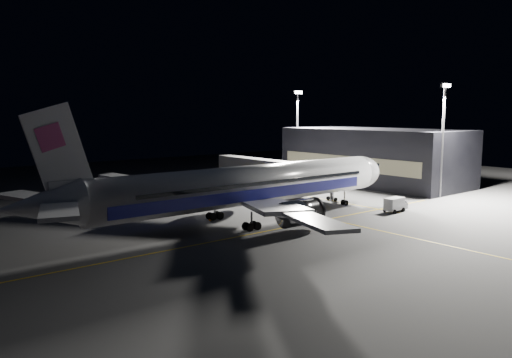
{
  "coord_description": "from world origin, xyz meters",
  "views": [
    {
      "loc": [
        -43.37,
        -54.91,
        15.47
      ],
      "look_at": [
        1.53,
        0.36,
        6.0
      ],
      "focal_mm": 35.0,
      "sensor_mm": 36.0,
      "label": 1
    }
  ],
  "objects_px": {
    "service_truck": "(396,204)",
    "baggage_tug": "(186,200)",
    "airliner": "(243,187)",
    "jet_bridge": "(280,168)",
    "floodlight_mast_north": "(297,126)",
    "floodlight_mast_south": "(443,130)",
    "safety_cone_c": "(207,206)",
    "safety_cone_b": "(210,219)",
    "safety_cone_a": "(214,217)"
  },
  "relations": [
    {
      "from": "service_truck",
      "to": "baggage_tug",
      "type": "distance_m",
      "value": 34.07
    },
    {
      "from": "airliner",
      "to": "service_truck",
      "type": "relative_size",
      "value": 13.6
    },
    {
      "from": "jet_bridge",
      "to": "service_truck",
      "type": "height_order",
      "value": "jet_bridge"
    },
    {
      "from": "floodlight_mast_north",
      "to": "floodlight_mast_south",
      "type": "height_order",
      "value": "same"
    },
    {
      "from": "safety_cone_c",
      "to": "safety_cone_b",
      "type": "bearing_deg",
      "value": -121.05
    },
    {
      "from": "airliner",
      "to": "service_truck",
      "type": "xyz_separation_m",
      "value": [
        23.46,
        -8.87,
        -3.95
      ]
    },
    {
      "from": "jet_bridge",
      "to": "floodlight_mast_south",
      "type": "relative_size",
      "value": 1.66
    },
    {
      "from": "jet_bridge",
      "to": "safety_cone_c",
      "type": "xyz_separation_m",
      "value": [
        -21.0,
        -5.62,
        -4.28
      ]
    },
    {
      "from": "baggage_tug",
      "to": "safety_cone_b",
      "type": "xyz_separation_m",
      "value": [
        -3.54,
        -12.34,
        -0.64
      ]
    },
    {
      "from": "baggage_tug",
      "to": "service_truck",
      "type": "bearing_deg",
      "value": -48.24
    },
    {
      "from": "jet_bridge",
      "to": "floodlight_mast_north",
      "type": "bearing_deg",
      "value": 37.74
    },
    {
      "from": "floodlight_mast_north",
      "to": "safety_cone_b",
      "type": "bearing_deg",
      "value": -147.59
    },
    {
      "from": "floodlight_mast_south",
      "to": "safety_cone_c",
      "type": "distance_m",
      "value": 44.8
    },
    {
      "from": "safety_cone_b",
      "to": "safety_cone_c",
      "type": "xyz_separation_m",
      "value": [
        5.08,
        8.43,
        0.03
      ]
    },
    {
      "from": "service_truck",
      "to": "floodlight_mast_north",
      "type": "bearing_deg",
      "value": 64.19
    },
    {
      "from": "airliner",
      "to": "safety_cone_a",
      "type": "relative_size",
      "value": 115.48
    },
    {
      "from": "baggage_tug",
      "to": "jet_bridge",
      "type": "bearing_deg",
      "value": 3.83
    },
    {
      "from": "jet_bridge",
      "to": "safety_cone_a",
      "type": "relative_size",
      "value": 64.62
    },
    {
      "from": "service_truck",
      "to": "baggage_tug",
      "type": "relative_size",
      "value": 1.66
    },
    {
      "from": "jet_bridge",
      "to": "floodlight_mast_south",
      "type": "xyz_separation_m",
      "value": [
        18.0,
        -24.07,
        7.79
      ]
    },
    {
      "from": "floodlight_mast_north",
      "to": "safety_cone_b",
      "type": "xyz_separation_m",
      "value": [
        -44.08,
        -27.99,
        -12.1
      ]
    },
    {
      "from": "floodlight_mast_north",
      "to": "airliner",
      "type": "bearing_deg",
      "value": -142.09
    },
    {
      "from": "safety_cone_a",
      "to": "safety_cone_b",
      "type": "distance_m",
      "value": 1.79
    },
    {
      "from": "safety_cone_c",
      "to": "floodlight_mast_north",
      "type": "bearing_deg",
      "value": 26.63
    },
    {
      "from": "jet_bridge",
      "to": "safety_cone_a",
      "type": "xyz_separation_m",
      "value": [
        -24.63,
        -13.02,
        -4.32
      ]
    },
    {
      "from": "safety_cone_a",
      "to": "floodlight_mast_south",
      "type": "bearing_deg",
      "value": -14.54
    },
    {
      "from": "baggage_tug",
      "to": "safety_cone_a",
      "type": "distance_m",
      "value": 11.51
    },
    {
      "from": "safety_cone_a",
      "to": "airliner",
      "type": "bearing_deg",
      "value": -72.91
    },
    {
      "from": "floodlight_mast_south",
      "to": "baggage_tug",
      "type": "distance_m",
      "value": 47.69
    },
    {
      "from": "service_truck",
      "to": "airliner",
      "type": "bearing_deg",
      "value": 156.81
    },
    {
      "from": "floodlight_mast_north",
      "to": "safety_cone_c",
      "type": "height_order",
      "value": "floodlight_mast_north"
    },
    {
      "from": "baggage_tug",
      "to": "floodlight_mast_south",
      "type": "bearing_deg",
      "value": -29.39
    },
    {
      "from": "floodlight_mast_north",
      "to": "service_truck",
      "type": "bearing_deg",
      "value": -113.33
    },
    {
      "from": "safety_cone_a",
      "to": "safety_cone_b",
      "type": "xyz_separation_m",
      "value": [
        -1.45,
        -1.04,
        0.0
      ]
    },
    {
      "from": "floodlight_mast_south",
      "to": "service_truck",
      "type": "xyz_separation_m",
      "value": [
        -17.62,
        -2.85,
        -11.16
      ]
    },
    {
      "from": "floodlight_mast_north",
      "to": "floodlight_mast_south",
      "type": "relative_size",
      "value": 1.0
    },
    {
      "from": "safety_cone_c",
      "to": "floodlight_mast_south",
      "type": "bearing_deg",
      "value": -25.31
    },
    {
      "from": "floodlight_mast_south",
      "to": "safety_cone_c",
      "type": "relative_size",
      "value": 34.7
    },
    {
      "from": "jet_bridge",
      "to": "safety_cone_a",
      "type": "bearing_deg",
      "value": -152.14
    },
    {
      "from": "safety_cone_a",
      "to": "safety_cone_b",
      "type": "bearing_deg",
      "value": -144.36
    },
    {
      "from": "service_truck",
      "to": "safety_cone_a",
      "type": "xyz_separation_m",
      "value": [
        -25.01,
        13.91,
        -0.95
      ]
    },
    {
      "from": "baggage_tug",
      "to": "safety_cone_c",
      "type": "xyz_separation_m",
      "value": [
        1.54,
        -3.91,
        -0.61
      ]
    },
    {
      "from": "service_truck",
      "to": "floodlight_mast_south",
      "type": "bearing_deg",
      "value": 6.71
    },
    {
      "from": "airliner",
      "to": "service_truck",
      "type": "height_order",
      "value": "airliner"
    },
    {
      "from": "floodlight_mast_north",
      "to": "safety_cone_a",
      "type": "xyz_separation_m",
      "value": [
        -42.63,
        -26.95,
        -12.11
      ]
    },
    {
      "from": "service_truck",
      "to": "safety_cone_c",
      "type": "distance_m",
      "value": 30.19
    },
    {
      "from": "floodlight_mast_south",
      "to": "safety_cone_c",
      "type": "bearing_deg",
      "value": 154.69
    },
    {
      "from": "floodlight_mast_north",
      "to": "baggage_tug",
      "type": "xyz_separation_m",
      "value": [
        -40.54,
        -15.64,
        -11.46
      ]
    },
    {
      "from": "jet_bridge",
      "to": "floodlight_mast_south",
      "type": "height_order",
      "value": "floodlight_mast_south"
    },
    {
      "from": "safety_cone_a",
      "to": "safety_cone_b",
      "type": "height_order",
      "value": "safety_cone_b"
    }
  ]
}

